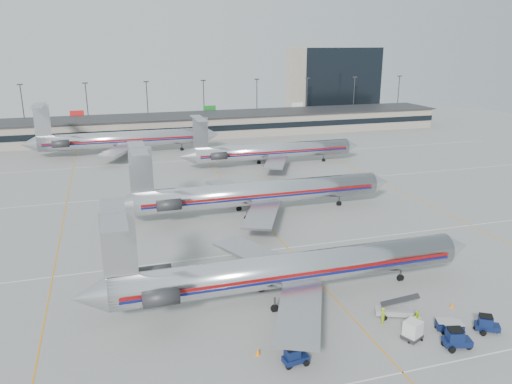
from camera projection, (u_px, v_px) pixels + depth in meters
name	position (u px, v px, depth m)	size (l,w,h in m)	color
ground	(317.00, 280.00, 58.93)	(260.00, 260.00, 0.00)	gray
apron_markings	(288.00, 248.00, 68.08)	(160.00, 0.15, 0.02)	silver
terminal	(184.00, 126.00, 147.70)	(162.00, 17.00, 6.25)	gray
light_mast_row	(176.00, 102.00, 158.97)	(163.60, 0.40, 15.28)	#38383D
distant_building	(332.00, 81.00, 189.85)	(30.00, 20.00, 25.00)	tan
jet_foreground	(285.00, 270.00, 53.75)	(45.36, 26.71, 11.87)	silver
jet_second_row	(255.00, 193.00, 80.43)	(47.23, 27.81, 12.36)	silver
jet_third_row	(270.00, 151.00, 112.50)	(42.67, 26.25, 11.67)	silver
jet_back_row	(121.00, 139.00, 123.62)	(47.87, 29.44, 13.09)	silver
tug_left	(294.00, 356.00, 43.25)	(2.35, 1.36, 1.82)	#0B163C
tug_center	(456.00, 339.00, 45.57)	(2.74, 1.81, 2.05)	#0B163C
tug_right	(486.00, 324.00, 48.15)	(2.52, 2.14, 1.84)	#0B163C
cart_inner	(446.00, 325.00, 48.53)	(2.17, 1.83, 1.05)	#0B163C
cart_outer	(452.00, 327.00, 48.10)	(2.10, 1.61, 1.08)	#0B163C
uld_container	(413.00, 330.00, 46.99)	(2.21, 2.06, 1.86)	#2D2D30
belt_loader	(395.00, 310.00, 51.16)	(4.54, 2.65, 2.33)	gray
ramp_worker_near	(383.00, 316.00, 49.38)	(0.68, 0.45, 1.88)	#97C512
ramp_worker_far	(417.00, 320.00, 48.76)	(0.92, 0.71, 1.89)	#BDEF16
cone_right	(452.00, 305.00, 52.79)	(0.42, 0.42, 0.57)	orange
cone_left	(258.00, 352.00, 44.76)	(0.48, 0.48, 0.65)	orange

